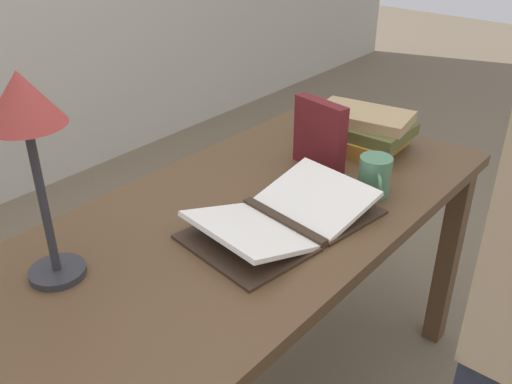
# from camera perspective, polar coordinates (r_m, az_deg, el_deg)

# --- Properties ---
(reading_desk) EXTENTS (1.57, 0.69, 0.72)m
(reading_desk) POSITION_cam_1_polar(r_m,az_deg,el_deg) (1.45, -2.29, -5.98)
(reading_desk) COLOR brown
(reading_desk) RESTS_ON ground_plane
(open_book) EXTENTS (0.50, 0.33, 0.07)m
(open_book) POSITION_cam_1_polar(r_m,az_deg,el_deg) (1.37, 2.77, -2.62)
(open_book) COLOR #38281E
(open_book) RESTS_ON reading_desk
(book_stack_tall) EXTENTS (0.22, 0.30, 0.12)m
(book_stack_tall) POSITION_cam_1_polar(r_m,az_deg,el_deg) (1.79, 10.60, 6.18)
(book_stack_tall) COLOR #BC8933
(book_stack_tall) RESTS_ON reading_desk
(book_standing_upright) EXTENTS (0.07, 0.18, 0.20)m
(book_standing_upright) POSITION_cam_1_polar(r_m,az_deg,el_deg) (1.62, 6.38, 5.68)
(book_standing_upright) COLOR maroon
(book_standing_upright) RESTS_ON reading_desk
(reading_lamp) EXTENTS (0.15, 0.15, 0.44)m
(reading_lamp) POSITION_cam_1_polar(r_m,az_deg,el_deg) (1.12, -22.02, 6.72)
(reading_lamp) COLOR #2D2D33
(reading_lamp) RESTS_ON reading_desk
(coffee_mug) EXTENTS (0.10, 0.10, 0.10)m
(coffee_mug) POSITION_cam_1_polar(r_m,az_deg,el_deg) (1.52, 11.80, 1.58)
(coffee_mug) COLOR #4C7F5B
(coffee_mug) RESTS_ON reading_desk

